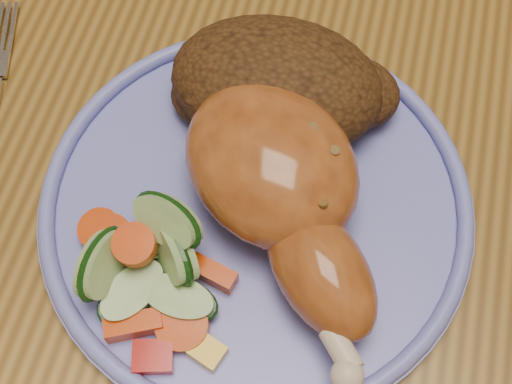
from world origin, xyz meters
TOP-DOWN VIEW (x-y plane):
  - ground at (0.00, 0.00)m, footprint 4.00×4.00m
  - dining_table at (0.00, 0.00)m, footprint 0.90×1.40m
  - plate at (-0.04, -0.12)m, footprint 0.26×0.26m
  - plate_rim at (-0.04, -0.12)m, footprint 0.26×0.26m
  - chicken_leg at (-0.02, -0.12)m, footprint 0.16×0.19m
  - rice_pilaf at (-0.04, -0.05)m, footprint 0.14×0.10m
  - vegetable_pile at (-0.09, -0.18)m, footprint 0.10×0.11m

SIDE VIEW (x-z plane):
  - ground at x=0.00m, z-range 0.00..0.00m
  - dining_table at x=0.00m, z-range 0.29..1.04m
  - plate at x=-0.04m, z-range 0.75..0.76m
  - plate_rim at x=-0.04m, z-range 0.76..0.77m
  - vegetable_pile at x=-0.09m, z-range 0.75..0.80m
  - rice_pilaf at x=-0.04m, z-range 0.76..0.81m
  - chicken_leg at x=-0.02m, z-range 0.76..0.82m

